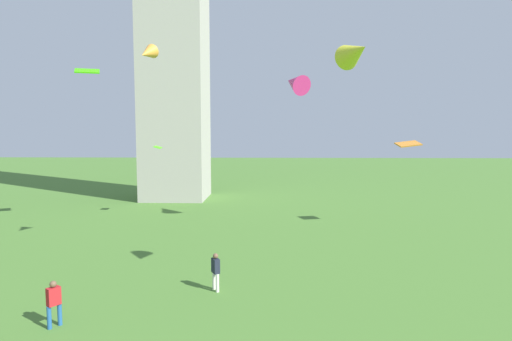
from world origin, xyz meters
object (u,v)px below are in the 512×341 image
Objects in this scene: person_2 at (216,270)px; kite_flying_6 at (87,71)px; kite_flying_2 at (147,53)px; kite_flying_1 at (295,83)px; kite_flying_3 at (408,144)px; person_0 at (54,301)px; kite_flying_0 at (158,147)px; kite_flying_5 at (355,52)px.

kite_flying_6 is (-10.42, 11.08, 10.43)m from person_2.
person_2 is 18.44m from kite_flying_6.
person_2 is at bearing -26.40° from kite_flying_2.
person_2 is 0.88× the size of kite_flying_6.
kite_flying_1 is at bearing 61.98° from kite_flying_2.
kite_flying_3 is at bearing -75.98° from person_2.
person_0 is at bearing -82.79° from kite_flying_2.
kite_flying_0 is at bearing -151.53° from kite_flying_6.
person_0 is at bearing 171.55° from kite_flying_5.
person_0 is 0.98× the size of kite_flying_3.
person_0 is 24.05m from kite_flying_3.
kite_flying_2 reaches higher than person_2.
kite_flying_6 is (-5.05, 14.65, 10.42)m from person_0.
kite_flying_5 is (5.60, -1.69, 9.06)m from person_2.
kite_flying_6 reaches higher than kite_flying_3.
kite_flying_0 is at bearing 107.48° from kite_flying_5.
kite_flying_2 reaches higher than kite_flying_0.
kite_flying_1 is 1.57× the size of kite_flying_3.
kite_flying_3 is 15.56m from kite_flying_5.
kite_flying_5 is at bearing -12.34° from kite_flying_2.
person_0 is 0.89× the size of kite_flying_6.
kite_flying_5 is 20.53m from kite_flying_6.
person_0 is 18.67m from kite_flying_6.
kite_flying_3 is (12.33, 11.83, 5.31)m from person_2.
kite_flying_2 is at bearing -154.58° from person_0.
kite_flying_0 is at bearing 121.10° from kite_flying_2.
kite_flying_1 is 1.94× the size of kite_flying_2.
kite_flying_1 is at bearing -49.30° from person_2.
person_2 is 0.62× the size of kite_flying_1.
kite_flying_0 is at bearing -139.90° from person_0.
kite_flying_0 is (-6.75, 15.53, 4.94)m from person_2.
kite_flying_6 is (-14.61, -0.76, 0.79)m from kite_flying_1.
kite_flying_1 is at bearing 77.74° from kite_flying_5.
person_0 is at bearing 86.94° from kite_flying_6.
kite_flying_6 is (-22.75, -0.75, 5.12)m from kite_flying_3.
kite_flying_5 reaches higher than kite_flying_0.
kite_flying_1 is 14.65m from kite_flying_6.
kite_flying_2 is (2.77, -11.66, 5.25)m from kite_flying_0.
kite_flying_6 is at bearing 123.25° from kite_flying_5.
kite_flying_6 is at bearing -40.95° from kite_flying_0.
person_2 is at bearing 111.17° from kite_flying_6.
kite_flying_1 is 11.43m from kite_flying_2.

